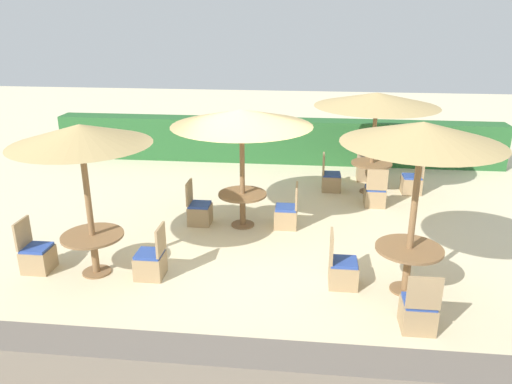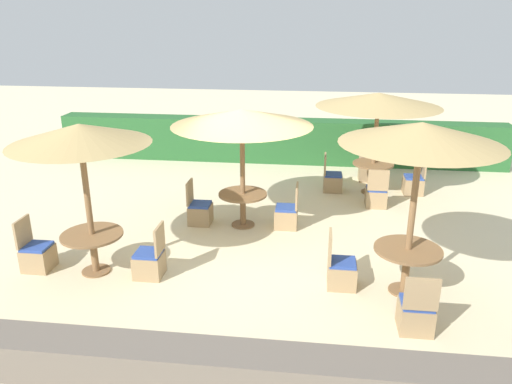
# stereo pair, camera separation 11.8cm
# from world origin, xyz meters

# --- Properties ---
(ground_plane) EXTENTS (40.00, 40.00, 0.00)m
(ground_plane) POSITION_xyz_m (0.00, 0.00, 0.00)
(ground_plane) COLOR beige
(hedge_row) EXTENTS (13.00, 0.70, 1.26)m
(hedge_row) POSITION_xyz_m (0.00, 5.85, 0.63)
(hedge_row) COLOR #28602D
(hedge_row) RESTS_ON ground_plane
(stone_border) EXTENTS (10.00, 0.56, 0.51)m
(stone_border) POSITION_xyz_m (0.00, -3.75, 0.26)
(stone_border) COLOR #6B6056
(stone_border) RESTS_ON ground_plane
(parasol_center) EXTENTS (2.79, 2.79, 2.44)m
(parasol_center) POSITION_xyz_m (-0.32, 1.01, 2.27)
(parasol_center) COLOR olive
(parasol_center) RESTS_ON ground_plane
(round_table_center) EXTENTS (0.99, 0.99, 0.71)m
(round_table_center) POSITION_xyz_m (-0.32, 1.01, 0.55)
(round_table_center) COLOR olive
(round_table_center) RESTS_ON ground_plane
(patio_chair_center_east) EXTENTS (0.46, 0.46, 0.93)m
(patio_chair_center_east) POSITION_xyz_m (0.59, 1.03, 0.26)
(patio_chair_center_east) COLOR tan
(patio_chair_center_east) RESTS_ON ground_plane
(patio_chair_center_west) EXTENTS (0.46, 0.46, 0.93)m
(patio_chair_center_west) POSITION_xyz_m (-1.25, 1.01, 0.26)
(patio_chair_center_west) COLOR tan
(patio_chair_center_west) RESTS_ON ground_plane
(parasol_front_left) EXTENTS (2.22, 2.22, 2.58)m
(parasol_front_left) POSITION_xyz_m (-2.54, -1.26, 2.40)
(parasol_front_left) COLOR olive
(parasol_front_left) RESTS_ON ground_plane
(round_table_front_left) EXTENTS (1.03, 1.03, 0.71)m
(round_table_front_left) POSITION_xyz_m (-2.54, -1.26, 0.56)
(round_table_front_left) COLOR olive
(round_table_front_left) RESTS_ON ground_plane
(patio_chair_front_left_east) EXTENTS (0.46, 0.46, 0.93)m
(patio_chair_front_left_east) POSITION_xyz_m (-1.56, -1.28, 0.26)
(patio_chair_front_left_east) COLOR tan
(patio_chair_front_left_east) RESTS_ON ground_plane
(patio_chair_front_left_west) EXTENTS (0.46, 0.46, 0.93)m
(patio_chair_front_left_west) POSITION_xyz_m (-3.57, -1.28, 0.26)
(patio_chair_front_left_west) COLOR tan
(patio_chair_front_left_west) RESTS_ON ground_plane
(parasol_back_right) EXTENTS (2.91, 2.91, 2.45)m
(parasol_back_right) POSITION_xyz_m (2.53, 3.39, 2.28)
(parasol_back_right) COLOR olive
(parasol_back_right) RESTS_ON ground_plane
(round_table_back_right) EXTENTS (0.98, 0.98, 0.76)m
(round_table_back_right) POSITION_xyz_m (2.53, 3.39, 0.58)
(round_table_back_right) COLOR olive
(round_table_back_right) RESTS_ON ground_plane
(patio_chair_back_right_north) EXTENTS (0.46, 0.46, 0.93)m
(patio_chair_back_right_north) POSITION_xyz_m (2.51, 4.36, 0.26)
(patio_chair_back_right_north) COLOR tan
(patio_chair_back_right_north) RESTS_ON ground_plane
(patio_chair_back_right_east) EXTENTS (0.46, 0.46, 0.93)m
(patio_chair_back_right_east) POSITION_xyz_m (3.54, 3.43, 0.26)
(patio_chair_back_right_east) COLOR tan
(patio_chair_back_right_east) RESTS_ON ground_plane
(patio_chair_back_right_west) EXTENTS (0.46, 0.46, 0.93)m
(patio_chair_back_right_west) POSITION_xyz_m (1.56, 3.40, 0.26)
(patio_chair_back_right_west) COLOR tan
(patio_chair_back_right_west) RESTS_ON ground_plane
(patio_chair_back_right_south) EXTENTS (0.46, 0.46, 0.93)m
(patio_chair_back_right_south) POSITION_xyz_m (2.53, 2.45, 0.26)
(patio_chair_back_right_south) COLOR tan
(patio_chair_back_right_south) RESTS_ON ground_plane
(parasol_front_right) EXTENTS (2.36, 2.36, 2.74)m
(parasol_front_right) POSITION_xyz_m (2.61, -1.27, 2.56)
(parasol_front_right) COLOR olive
(parasol_front_right) RESTS_ON ground_plane
(round_table_front_right) EXTENTS (1.05, 1.05, 0.76)m
(round_table_front_right) POSITION_xyz_m (2.61, -1.27, 0.59)
(round_table_front_right) COLOR olive
(round_table_front_right) RESTS_ON ground_plane
(patio_chair_front_right_west) EXTENTS (0.46, 0.46, 0.93)m
(patio_chair_front_right_west) POSITION_xyz_m (1.61, -1.22, 0.26)
(patio_chair_front_right_west) COLOR tan
(patio_chair_front_right_west) RESTS_ON ground_plane
(patio_chair_front_right_south) EXTENTS (0.46, 0.46, 0.93)m
(patio_chair_front_right_south) POSITION_xyz_m (2.60, -2.31, 0.26)
(patio_chair_front_right_south) COLOR tan
(patio_chair_front_right_south) RESTS_ON ground_plane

